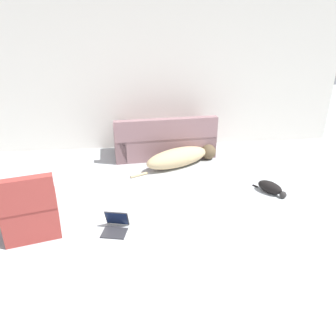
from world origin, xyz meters
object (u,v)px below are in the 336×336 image
couch (164,141)px  side_chair (31,213)px  laptop_open (116,224)px  dog (181,157)px  cat (271,188)px

couch → side_chair: side_chair is taller
laptop_open → side_chair: 1.02m
laptop_open → dog: bearing=73.0°
dog → cat: size_ratio=3.27×
cat → laptop_open: laptop_open is taller
cat → laptop_open: 2.40m
dog → laptop_open: 2.17m
couch → laptop_open: bearing=66.6°
cat → laptop_open: bearing=-108.2°
dog → laptop_open: bearing=-145.5°
dog → cat: dog is taller
couch → laptop_open: 2.59m
couch → laptop_open: (-0.88, -2.43, -0.19)m
dog → side_chair: size_ratio=2.00×
cat → couch: bearing=-175.4°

